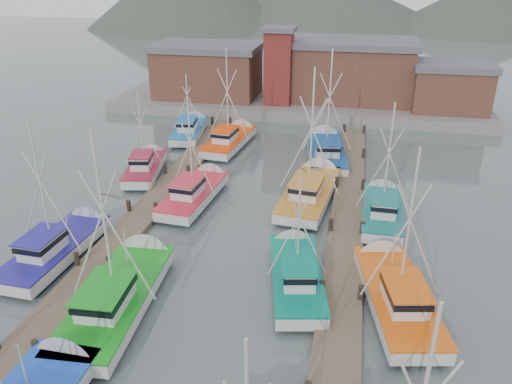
% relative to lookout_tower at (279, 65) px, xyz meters
% --- Properties ---
extents(ground, '(260.00, 260.00, 0.00)m').
position_rel_lookout_tower_xyz_m(ground, '(2.00, -33.00, -5.55)').
color(ground, '#4E5E5D').
rests_on(ground, ground).
extents(dock_left, '(2.30, 46.00, 1.50)m').
position_rel_lookout_tower_xyz_m(dock_left, '(-5.00, -28.96, -5.34)').
color(dock_left, brown).
rests_on(dock_left, ground).
extents(dock_right, '(2.30, 46.00, 1.50)m').
position_rel_lookout_tower_xyz_m(dock_right, '(9.00, -28.96, -5.34)').
color(dock_right, brown).
rests_on(dock_right, ground).
extents(quay, '(44.00, 16.00, 1.20)m').
position_rel_lookout_tower_xyz_m(quay, '(2.00, 4.00, -4.95)').
color(quay, gray).
rests_on(quay, ground).
extents(shed_left, '(12.72, 8.48, 6.20)m').
position_rel_lookout_tower_xyz_m(shed_left, '(-9.00, 2.00, -1.21)').
color(shed_left, brown).
rests_on(shed_left, quay).
extents(shed_center, '(14.84, 9.54, 6.90)m').
position_rel_lookout_tower_xyz_m(shed_center, '(8.00, 4.00, -0.86)').
color(shed_center, brown).
rests_on(shed_center, quay).
extents(shed_right, '(8.48, 6.36, 5.20)m').
position_rel_lookout_tower_xyz_m(shed_right, '(19.00, 1.00, -1.71)').
color(shed_right, brown).
rests_on(shed_right, quay).
extents(lookout_tower, '(3.60, 3.60, 8.50)m').
position_rel_lookout_tower_xyz_m(lookout_tower, '(0.00, 0.00, 0.00)').
color(lookout_tower, maroon).
rests_on(lookout_tower, quay).
extents(distant_hills, '(175.00, 140.00, 42.00)m').
position_rel_lookout_tower_xyz_m(distant_hills, '(-10.76, 89.59, -5.55)').
color(distant_hills, '#444E41').
rests_on(distant_hills, ground).
extents(boat_4, '(4.32, 10.42, 10.71)m').
position_rel_lookout_tower_xyz_m(boat_4, '(-2.17, -37.28, -4.86)').
color(boat_4, '#101C37').
rests_on(boat_4, ground).
extents(boat_5, '(4.17, 8.76, 7.63)m').
position_rel_lookout_tower_xyz_m(boat_5, '(6.45, -33.67, -4.87)').
color(boat_5, '#101C37').
rests_on(boat_5, ground).
extents(boat_6, '(3.82, 8.94, 9.35)m').
position_rel_lookout_tower_xyz_m(boat_6, '(-7.82, -33.72, -4.87)').
color(boat_6, '#101C37').
rests_on(boat_6, ground).
extents(boat_7, '(4.62, 9.56, 9.69)m').
position_rel_lookout_tower_xyz_m(boat_7, '(11.70, -34.45, -4.87)').
color(boat_7, '#101C37').
rests_on(boat_7, ground).
extents(boat_8, '(3.40, 8.87, 8.41)m').
position_rel_lookout_tower_xyz_m(boat_8, '(-2.15, -24.59, -4.87)').
color(boat_8, '#101C37').
rests_on(boat_8, ground).
extents(boat_9, '(4.34, 10.28, 10.88)m').
position_rel_lookout_tower_xyz_m(boat_9, '(6.18, -22.63, -4.86)').
color(boat_9, '#101C37').
rests_on(boat_9, ground).
extents(boat_10, '(3.84, 8.16, 7.62)m').
position_rel_lookout_tower_xyz_m(boat_10, '(-7.88, -20.48, -4.87)').
color(boat_10, '#101C37').
rests_on(boat_10, ground).
extents(boat_11, '(3.63, 8.35, 9.06)m').
position_rel_lookout_tower_xyz_m(boat_11, '(11.32, -24.80, -4.87)').
color(boat_11, '#101C37').
rests_on(boat_11, ground).
extents(boat_12, '(4.02, 9.19, 10.20)m').
position_rel_lookout_tower_xyz_m(boat_12, '(-2.55, -12.49, -4.86)').
color(boat_12, '#101C37').
rests_on(boat_12, ground).
extents(boat_13, '(4.43, 10.36, 10.76)m').
position_rel_lookout_tower_xyz_m(boat_13, '(6.62, -13.73, -4.86)').
color(boat_13, '#101C37').
rests_on(boat_13, ground).
extents(boat_14, '(3.68, 8.72, 7.06)m').
position_rel_lookout_tower_xyz_m(boat_14, '(-7.41, -10.15, -4.87)').
color(boat_14, '#101C37').
rests_on(boat_14, ground).
extents(gull_near, '(1.55, 0.64, 0.24)m').
position_rel_lookout_tower_xyz_m(gull_near, '(-0.31, -39.75, 1.92)').
color(gull_near, gray).
rests_on(gull_near, ground).
extents(gull_far, '(1.46, 0.64, 0.24)m').
position_rel_lookout_tower_xyz_m(gull_far, '(6.68, -31.39, 0.38)').
color(gull_far, gray).
rests_on(gull_far, ground).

